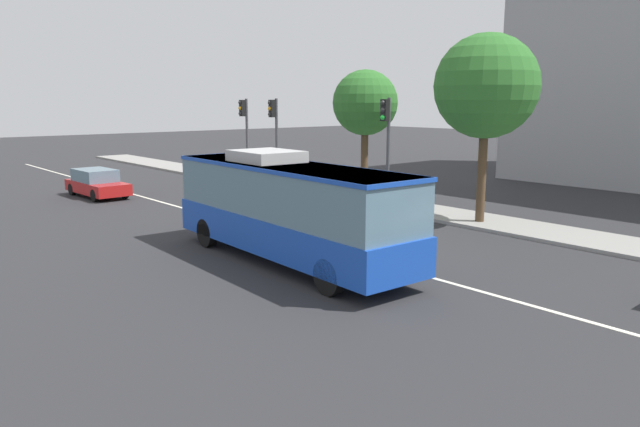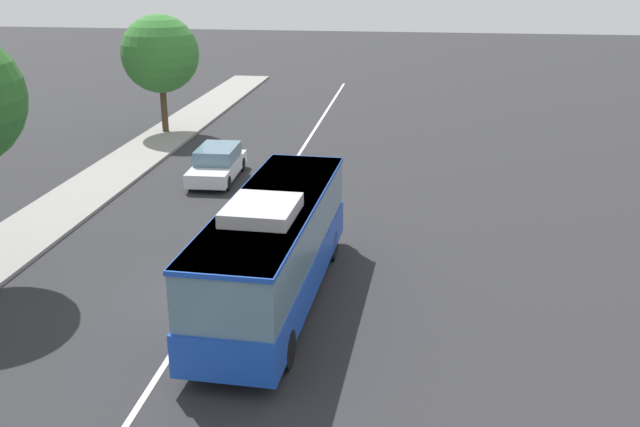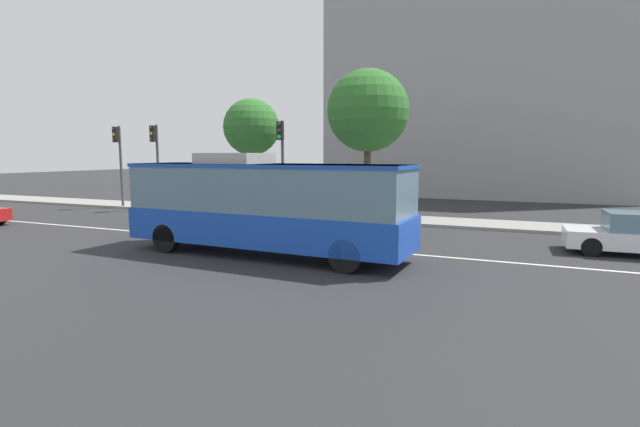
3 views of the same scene
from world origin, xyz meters
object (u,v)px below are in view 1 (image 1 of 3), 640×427
traffic_light_near_corner (245,126)px  traffic_light_far_corner (274,128)px  sedan_red (97,183)px  traffic_light_mid_block (386,135)px  street_tree_kerbside_centre (365,104)px  street_tree_kerbside_left (486,87)px  transit_bus (288,206)px

traffic_light_near_corner → traffic_light_far_corner: bearing=92.5°
sedan_red → traffic_light_mid_block: 15.92m
traffic_light_near_corner → traffic_light_far_corner: 3.01m
traffic_light_mid_block → street_tree_kerbside_centre: bearing=-118.1°
traffic_light_mid_block → traffic_light_near_corner: bearing=-94.3°
traffic_light_mid_block → traffic_light_far_corner: (-8.66, 0.11, 0.00)m
street_tree_kerbside_centre → street_tree_kerbside_left: bearing=-1.6°
transit_bus → traffic_light_far_corner: traffic_light_far_corner is taller
traffic_light_near_corner → transit_bus: bearing=63.4°
transit_bus → street_tree_kerbside_left: street_tree_kerbside_left is taller
traffic_light_far_corner → traffic_light_mid_block: bearing=93.2°
street_tree_kerbside_centre → traffic_light_near_corner: bearing=-173.6°
transit_bus → street_tree_kerbside_centre: (-6.42, 9.76, 3.12)m
traffic_light_mid_block → traffic_light_far_corner: bearing=-94.4°
traffic_light_far_corner → sedan_red: bearing=-24.6°
sedan_red → street_tree_kerbside_centre: street_tree_kerbside_centre is taller
sedan_red → street_tree_kerbside_left: (17.73, 9.30, 4.88)m
traffic_light_near_corner → traffic_light_mid_block: same height
sedan_red → street_tree_kerbside_left: 20.61m
traffic_light_near_corner → street_tree_kerbside_left: 16.29m
street_tree_kerbside_centre → traffic_light_far_corner: bearing=-170.4°
sedan_red → traffic_light_near_corner: size_ratio=0.88×
traffic_light_far_corner → street_tree_kerbside_centre: street_tree_kerbside_centre is taller
transit_bus → street_tree_kerbside_left: 10.31m
sedan_red → traffic_light_mid_block: traffic_light_mid_block is taller
traffic_light_near_corner → traffic_light_mid_block: bearing=92.2°
traffic_light_mid_block → traffic_light_far_corner: 8.66m
traffic_light_mid_block → street_tree_kerbside_centre: street_tree_kerbside_centre is taller
traffic_light_far_corner → street_tree_kerbside_left: 13.31m
traffic_light_mid_block → traffic_light_far_corner: size_ratio=1.00×
street_tree_kerbside_left → sedan_red: bearing=-152.3°
traffic_light_near_corner → traffic_light_mid_block: 11.67m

